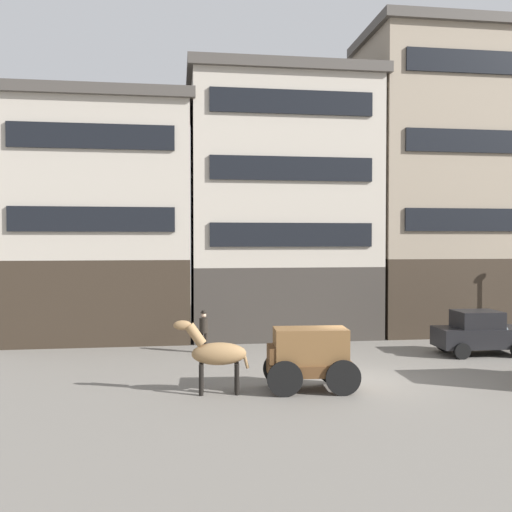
{
  "coord_description": "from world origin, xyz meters",
  "views": [
    {
      "loc": [
        -5.86,
        -18.24,
        4.75
      ],
      "look_at": [
        -3.07,
        2.03,
        4.19
      ],
      "focal_mm": 39.42,
      "sensor_mm": 36.0,
      "label": 1
    }
  ],
  "objects": [
    {
      "name": "cargo_wagon",
      "position": [
        -1.79,
        -0.96,
        1.15
      ],
      "size": [
        2.99,
        1.69,
        1.98
      ],
      "color": "brown",
      "rests_on": "ground_plane"
    },
    {
      "name": "sedan_dark",
      "position": [
        6.57,
        3.57,
        0.91
      ],
      "size": [
        3.76,
        1.97,
        1.83
      ],
      "color": "black",
      "rests_on": "ground_plane"
    },
    {
      "name": "pedestrian_officer",
      "position": [
        -4.83,
        5.49,
        0.98
      ],
      "size": [
        0.47,
        0.47,
        1.79
      ],
      "color": "black",
      "rests_on": "ground_plane"
    },
    {
      "name": "building_center_right",
      "position": [
        8.94,
        10.13,
        7.9
      ],
      "size": [
        10.37,
        6.27,
        15.72
      ],
      "color": "#33281E",
      "rests_on": "ground_plane"
    },
    {
      "name": "building_far_left",
      "position": [
        -9.61,
        10.13,
        5.86
      ],
      "size": [
        9.04,
        6.27,
        11.65
      ],
      "color": "#33281E",
      "rests_on": "ground_plane"
    },
    {
      "name": "building_center_left",
      "position": [
        -0.67,
        10.13,
        6.61
      ],
      "size": [
        9.55,
        6.27,
        13.14
      ],
      "color": "#38332D",
      "rests_on": "ground_plane"
    },
    {
      "name": "draft_horse",
      "position": [
        -4.74,
        -0.95,
        1.27
      ],
      "size": [
        2.35,
        0.71,
        2.3
      ],
      "color": "#937047",
      "rests_on": "ground_plane"
    },
    {
      "name": "ground_plane",
      "position": [
        0.0,
        0.0,
        0.0
      ],
      "size": [
        120.0,
        120.0,
        0.0
      ],
      "primitive_type": "plane",
      "color": "slate"
    }
  ]
}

